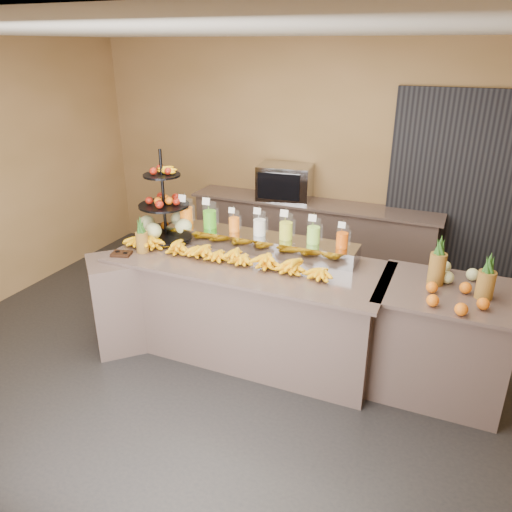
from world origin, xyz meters
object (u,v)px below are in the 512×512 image
Objects in this scene: condiment_caddy at (121,254)px; right_fruit_pile at (456,286)px; fruit_stand at (169,217)px; oven_warmer at (285,182)px; banana_heap at (220,251)px; pitcher_tray at (259,242)px.

right_fruit_pile reaches higher than condiment_caddy.
fruit_stand is 2.68m from right_fruit_pile.
fruit_stand is 1.85m from oven_warmer.
fruit_stand reaches higher than oven_warmer.
right_fruit_pile is (2.67, -0.17, -0.14)m from fruit_stand.
banana_heap is 0.75m from fruit_stand.
condiment_caddy is (-1.11, -0.62, -0.06)m from pitcher_tray.
condiment_caddy is 0.27× the size of oven_warmer.
banana_heap is 2.02m from oven_warmer.
pitcher_tray is 10.68× the size of condiment_caddy.
condiment_caddy is at bearing -162.61° from banana_heap.
pitcher_tray is 0.42m from banana_heap.
pitcher_tray is at bearing 171.33° from right_fruit_pile.
right_fruit_pile is at bearing 2.31° from banana_heap.
fruit_stand reaches higher than condiment_caddy.
fruit_stand is 5.13× the size of condiment_caddy.
pitcher_tray is at bearing 29.13° from condiment_caddy.
fruit_stand reaches higher than banana_heap.
condiment_caddy is at bearing -115.14° from oven_warmer.
fruit_stand is 1.78× the size of right_fruit_pile.
condiment_caddy is at bearing -172.92° from right_fruit_pile.
oven_warmer is at bearing 71.86° from condiment_caddy.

